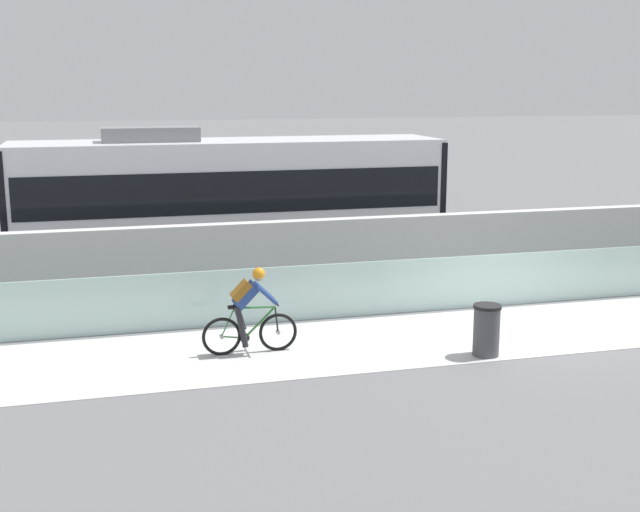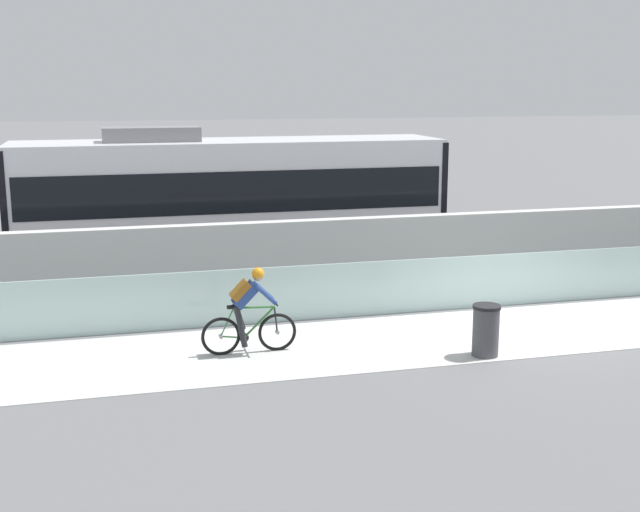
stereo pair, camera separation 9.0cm
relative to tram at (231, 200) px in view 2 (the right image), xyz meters
The scene contains 9 objects.
ground_plane 8.66m from the tram, 54.12° to the right, with size 200.00×200.00×0.00m, color slate.
bike_path_deck 8.66m from the tram, 54.12° to the right, with size 32.00×3.20×0.01m, color silver.
glass_parapet 7.16m from the tram, 45.26° to the right, with size 32.00×0.05×1.18m, color silver.
concrete_barrier_wall 5.98m from the tram, 32.86° to the right, with size 32.00×0.36×1.82m, color silver.
tram_rail_near 5.35m from the tram, ahead, with size 32.00×0.08×0.01m, color #595654.
tram_rail_far 5.35m from the tram, ahead, with size 32.00×0.08×0.01m, color #595654.
tram is the anchor object (origin of this frame).
cyclist_on_bike 6.98m from the tram, 96.04° to the right, with size 1.77×0.58×1.61m.
trash_bin 8.90m from the tram, 67.13° to the right, with size 0.51×0.51×0.96m.
Camera 2 is at (-8.07, -14.35, 4.88)m, focal length 46.19 mm.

